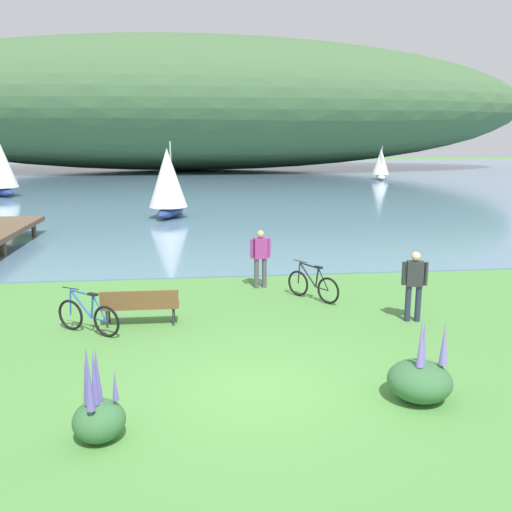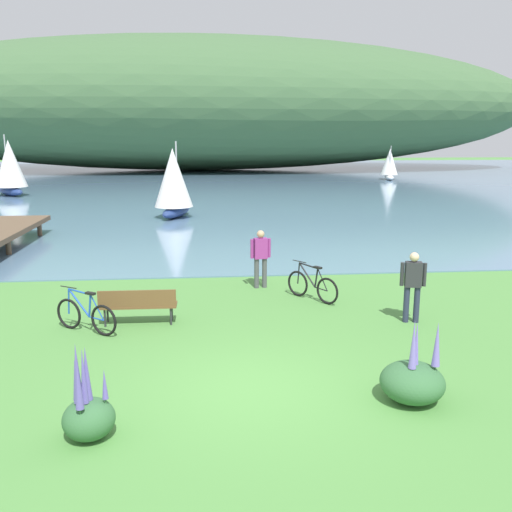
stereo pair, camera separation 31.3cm
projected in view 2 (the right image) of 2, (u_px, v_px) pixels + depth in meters
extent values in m
plane|color=#518E42|center=(248.00, 389.00, 9.78)|extent=(200.00, 200.00, 0.00)
cube|color=#5B7F9E|center=(212.00, 179.00, 56.38)|extent=(180.00, 80.00, 0.04)
ellipsoid|color=#42663D|center=(197.00, 104.00, 69.46)|extent=(87.75, 28.00, 16.28)
cube|color=brown|center=(139.00, 305.00, 13.09)|extent=(1.81, 0.50, 0.05)
cube|color=brown|center=(137.00, 299.00, 12.84)|extent=(1.80, 0.06, 0.40)
cylinder|color=#2D2D33|center=(108.00, 313.00, 13.24)|extent=(0.05, 0.05, 0.45)
cylinder|color=#2D2D33|center=(172.00, 311.00, 13.36)|extent=(0.05, 0.05, 0.45)
cylinder|color=#2D2D33|center=(105.00, 317.00, 12.92)|extent=(0.05, 0.05, 0.45)
cylinder|color=#2D2D33|center=(171.00, 316.00, 13.04)|extent=(0.05, 0.05, 0.45)
torus|color=black|center=(69.00, 314.00, 12.76)|extent=(0.64, 0.44, 0.72)
torus|color=black|center=(104.00, 320.00, 12.30)|extent=(0.64, 0.44, 0.72)
cylinder|color=#1E4CB2|center=(79.00, 303.00, 12.55)|extent=(0.54, 0.36, 0.61)
cylinder|color=#1E4CB2|center=(79.00, 292.00, 12.47)|extent=(0.58, 0.39, 0.09)
cylinder|color=#1E4CB2|center=(90.00, 306.00, 12.41)|extent=(0.13, 0.10, 0.54)
cylinder|color=#1E4CB2|center=(96.00, 319.00, 12.39)|extent=(0.38, 0.25, 0.05)
cylinder|color=#1E4CB2|center=(97.00, 308.00, 12.32)|extent=(0.33, 0.22, 0.56)
cylinder|color=#1E4CB2|center=(69.00, 301.00, 12.69)|extent=(0.09, 0.08, 0.60)
cube|color=black|center=(90.00, 293.00, 12.33)|extent=(0.26, 0.21, 0.05)
cylinder|color=black|center=(68.00, 287.00, 12.61)|extent=(0.42, 0.28, 0.02)
torus|color=black|center=(298.00, 284.00, 15.36)|extent=(0.50, 0.60, 0.72)
torus|color=black|center=(327.00, 291.00, 14.62)|extent=(0.50, 0.60, 0.72)
cylinder|color=black|center=(307.00, 275.00, 15.05)|extent=(0.41, 0.50, 0.61)
cylinder|color=black|center=(308.00, 266.00, 14.97)|extent=(0.44, 0.54, 0.09)
cylinder|color=black|center=(316.00, 278.00, 14.83)|extent=(0.11, 0.12, 0.54)
cylinder|color=black|center=(321.00, 289.00, 14.77)|extent=(0.29, 0.35, 0.05)
cylinder|color=black|center=(323.00, 280.00, 14.68)|extent=(0.25, 0.31, 0.56)
cylinder|color=black|center=(299.00, 273.00, 15.28)|extent=(0.08, 0.09, 0.60)
cube|color=black|center=(318.00, 268.00, 14.74)|extent=(0.23, 0.25, 0.05)
cylinder|color=black|center=(299.00, 261.00, 15.19)|extent=(0.32, 0.39, 0.02)
cylinder|color=#4C4C51|center=(257.00, 273.00, 16.17)|extent=(0.14, 0.14, 0.88)
cylinder|color=#4C4C51|center=(264.00, 273.00, 16.23)|extent=(0.14, 0.14, 0.88)
cube|color=#9E338C|center=(261.00, 248.00, 16.04)|extent=(0.41, 0.28, 0.60)
sphere|color=tan|center=(261.00, 234.00, 15.95)|extent=(0.22, 0.22, 0.22)
cylinder|color=#9E338C|center=(252.00, 249.00, 15.97)|extent=(0.09, 0.09, 0.56)
cylinder|color=#9E338C|center=(269.00, 248.00, 16.10)|extent=(0.09, 0.09, 0.56)
cylinder|color=#282D47|center=(406.00, 304.00, 13.21)|extent=(0.14, 0.14, 0.88)
cylinder|color=#282D47|center=(417.00, 305.00, 13.18)|extent=(0.14, 0.14, 0.88)
cube|color=#2D2D33|center=(413.00, 274.00, 13.04)|extent=(0.42, 0.29, 0.60)
sphere|color=beige|center=(414.00, 257.00, 12.95)|extent=(0.22, 0.22, 0.22)
cylinder|color=#2D2D33|center=(402.00, 274.00, 13.06)|extent=(0.09, 0.09, 0.56)
cylinder|color=#2D2D33|center=(425.00, 275.00, 13.01)|extent=(0.09, 0.09, 0.56)
ellipsoid|color=#386B3D|center=(412.00, 382.00, 9.27)|extent=(1.08, 1.08, 0.67)
cylinder|color=#386B3D|center=(415.00, 368.00, 9.20)|extent=(0.02, 0.02, 0.12)
cone|color=#8470D1|center=(416.00, 343.00, 9.11)|extent=(0.11, 0.11, 0.75)
cylinder|color=#386B3D|center=(435.00, 369.00, 9.16)|extent=(0.02, 0.02, 0.12)
cone|color=#8470D1|center=(437.00, 344.00, 9.06)|extent=(0.14, 0.14, 0.76)
cylinder|color=#386B3D|center=(412.00, 372.00, 9.06)|extent=(0.02, 0.02, 0.12)
cone|color=#8470D1|center=(414.00, 344.00, 8.96)|extent=(0.13, 0.13, 0.83)
ellipsoid|color=#386B3D|center=(89.00, 419.00, 8.13)|extent=(0.77, 0.77, 0.61)
cylinder|color=#386B3D|center=(86.00, 407.00, 8.00)|extent=(0.02, 0.02, 0.12)
cone|color=#6B5BB7|center=(83.00, 376.00, 7.90)|extent=(0.11, 0.11, 0.84)
cylinder|color=#386B3D|center=(80.00, 413.00, 7.83)|extent=(0.02, 0.02, 0.12)
cone|color=#6B5BB7|center=(78.00, 381.00, 7.73)|extent=(0.12, 0.12, 0.83)
cylinder|color=#386B3D|center=(78.00, 404.00, 8.09)|extent=(0.02, 0.02, 0.12)
cone|color=#6B5BB7|center=(76.00, 380.00, 8.01)|extent=(0.11, 0.11, 0.63)
cylinder|color=#386B3D|center=(106.00, 402.00, 8.12)|extent=(0.02, 0.02, 0.12)
cone|color=#6B5BB7|center=(105.00, 384.00, 8.06)|extent=(0.09, 0.09, 0.47)
cylinder|color=#386B3D|center=(88.00, 403.00, 8.10)|extent=(0.02, 0.02, 0.12)
cone|color=#6B5BB7|center=(86.00, 373.00, 8.00)|extent=(0.14, 0.14, 0.82)
cylinder|color=#386B3D|center=(79.00, 406.00, 8.02)|extent=(0.02, 0.02, 0.12)
cone|color=#6B5BB7|center=(77.00, 373.00, 7.91)|extent=(0.14, 0.14, 0.90)
ellipsoid|color=white|center=(389.00, 177.00, 55.09)|extent=(1.32, 2.94, 0.50)
cylinder|color=#B2B2B2|center=(390.00, 160.00, 54.52)|extent=(0.07, 0.07, 2.84)
cone|color=white|center=(390.00, 162.00, 55.03)|extent=(1.97, 1.97, 2.56)
ellipsoid|color=navy|center=(11.00, 191.00, 40.77)|extent=(3.13, 3.61, 0.66)
cylinder|color=#B2B2B2|center=(6.00, 161.00, 40.51)|extent=(0.09, 0.09, 3.75)
cone|color=white|center=(10.00, 163.00, 40.09)|extent=(3.13, 3.13, 3.38)
ellipsoid|color=navy|center=(176.00, 211.00, 30.04)|extent=(1.90, 3.57, 0.60)
cylinder|color=#B2B2B2|center=(177.00, 174.00, 29.87)|extent=(0.09, 0.09, 3.44)
cone|color=white|center=(173.00, 178.00, 29.34)|extent=(2.54, 2.54, 3.10)
cylinder|color=brown|center=(8.00, 248.00, 20.58)|extent=(0.20, 0.20, 0.60)
cylinder|color=brown|center=(40.00, 230.00, 24.47)|extent=(0.20, 0.20, 0.60)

